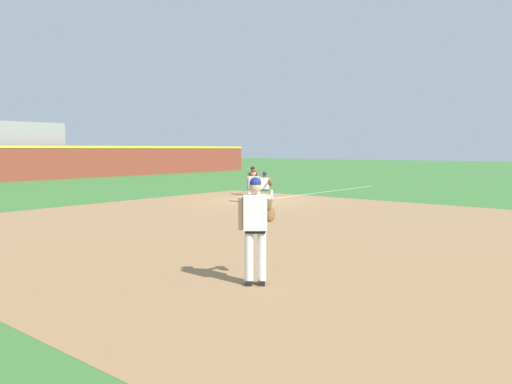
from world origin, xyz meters
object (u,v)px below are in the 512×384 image
pitcher (256,224)px  baserunner (254,185)px  first_baseman (265,185)px  baseball (255,227)px  umpire (253,180)px  first_base_bag (257,200)px

pitcher → baserunner: bearing=39.7°
baserunner → pitcher: bearing=-140.3°
pitcher → first_baseman: pitcher is taller
baseball → umpire: bearing=40.1°
baseball → first_baseman: size_ratio=0.06×
first_baseman → baserunner: baserunner is taller
pitcher → first_baseman: bearing=37.6°
baseball → baserunner: size_ratio=0.05×
first_baseman → umpire: (1.67, 2.11, 0.06)m
baseball → pitcher: 6.24m
pitcher → umpire: bearing=39.9°
first_base_bag → first_baseman: first_baseman is taller
baseball → pitcher: (-4.75, -3.92, 1.02)m
first_base_bag → baseball: size_ratio=5.14×
baserunner → first_base_bag: bearing=31.5°
first_baseman → umpire: umpire is taller
baserunner → baseball: bearing=-140.1°
first_base_bag → pitcher: pitcher is taller
first_base_bag → baseball: (-6.02, -4.86, -0.01)m
baserunner → umpire: (2.69, 2.28, 0.00)m
first_baseman → umpire: size_ratio=0.92×
baserunner → first_baseman: bearing=9.8°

